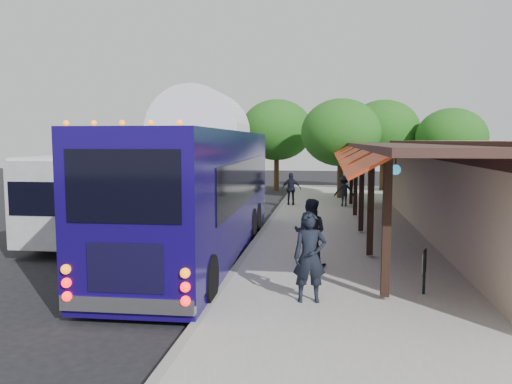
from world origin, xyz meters
The scene contains 15 objects.
ground centered at (0.00, 0.00, 0.00)m, with size 90.00×90.00×0.00m, color black.
sidewalk centered at (5.00, 4.00, 0.07)m, with size 10.00×40.00×0.15m, color #9E9B93.
curb centered at (0.05, 4.00, 0.07)m, with size 0.20×40.00×0.16m, color gray.
station_shelter centered at (8.38, 4.00, 1.85)m, with size 8.15×20.00×3.60m.
coach_bus centered at (-1.45, 0.44, 2.24)m, with size 3.05×13.11×4.17m.
city_bus centered at (-5.75, 4.32, 1.72)m, with size 2.70×11.59×3.11m.
ped_a centered at (2.15, -4.36, 1.13)m, with size 0.71×0.47×1.96m, color black.
ped_b centered at (2.06, -1.28, 1.09)m, with size 0.91×0.71×1.88m, color black.
ped_c centered at (0.60, 11.78, 1.02)m, with size 1.02×0.43×1.74m, color black.
ped_d centered at (3.40, 11.65, 0.96)m, with size 1.05×0.60×1.62m, color black.
sign_board centered at (4.70, -3.47, 0.83)m, with size 0.17×0.45×1.00m.
tree_left centered at (3.28, 15.61, 4.07)m, with size 4.77×4.77×6.11m.
tree_mid centered at (6.31, 20.69, 4.27)m, with size 5.00×5.00×6.40m.
tree_right centered at (10.24, 18.20, 3.76)m, with size 4.41×4.41×5.65m.
tree_far centered at (-1.11, 20.71, 4.35)m, with size 5.09×5.09×6.52m.
Camera 1 is at (2.49, -14.89, 3.62)m, focal length 35.00 mm.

